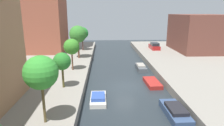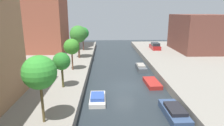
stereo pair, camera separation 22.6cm
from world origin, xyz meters
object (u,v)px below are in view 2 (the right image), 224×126
at_px(moored_boat_right_2, 152,83).
at_px(low_block_right, 200,33).
at_px(street_tree_1, 39,73).
at_px(street_tree_4, 78,34).
at_px(moored_boat_right_3, 141,67).
at_px(moored_boat_right_1, 174,112).
at_px(parked_car, 155,46).
at_px(moored_boat_left_2, 98,98).
at_px(street_tree_2, 62,61).
at_px(street_tree_3, 72,47).
at_px(street_tree_5, 83,33).

bearing_deg(moored_boat_right_2, low_block_right, 51.45).
xyz_separation_m(street_tree_1, street_tree_4, (0.00, 21.85, 0.33)).
bearing_deg(street_tree_4, moored_boat_right_3, -23.54).
bearing_deg(moored_boat_right_1, parked_car, 79.68).
bearing_deg(moored_boat_left_2, street_tree_2, 156.01).
bearing_deg(low_block_right, moored_boat_right_1, -118.56).
relative_size(street_tree_4, moored_boat_right_2, 1.49).
bearing_deg(street_tree_2, street_tree_3, 90.00).
distance_m(street_tree_5, moored_boat_right_3, 16.75).
bearing_deg(street_tree_1, street_tree_3, 90.00).
bearing_deg(street_tree_5, street_tree_2, -90.00).
height_order(street_tree_5, moored_boat_left_2, street_tree_5).
bearing_deg(moored_boat_right_3, parked_car, 67.11).
relative_size(street_tree_3, parked_car, 1.03).
height_order(street_tree_3, moored_boat_right_1, street_tree_3).
bearing_deg(street_tree_5, street_tree_4, -90.00).
distance_m(street_tree_1, street_tree_5, 29.31).
bearing_deg(street_tree_2, street_tree_4, 90.00).
xyz_separation_m(street_tree_4, moored_boat_right_2, (10.94, -11.61, -5.09)).
relative_size(low_block_right, street_tree_4, 2.10).
distance_m(street_tree_4, parked_car, 18.60).
distance_m(street_tree_1, street_tree_3, 14.23).
bearing_deg(low_block_right, moored_boat_left_2, -133.22).
bearing_deg(moored_boat_right_2, street_tree_1, -136.91).
relative_size(street_tree_3, moored_boat_right_1, 1.01).
bearing_deg(moored_boat_right_3, moored_boat_right_1, -88.50).
bearing_deg(street_tree_2, street_tree_5, 90.00).
xyz_separation_m(moored_boat_left_2, moored_boat_right_1, (7.13, -3.37, 0.09)).
xyz_separation_m(street_tree_1, street_tree_3, (0.00, 14.22, -0.59)).
height_order(street_tree_1, street_tree_2, street_tree_1).
bearing_deg(street_tree_1, parked_car, 61.80).
bearing_deg(street_tree_1, moored_boat_right_1, 11.05).
xyz_separation_m(street_tree_2, moored_boat_right_2, (10.94, 2.94, -3.75)).
relative_size(street_tree_1, moored_boat_right_2, 1.34).
bearing_deg(street_tree_3, street_tree_4, 90.00).
xyz_separation_m(moored_boat_left_2, moored_boat_right_2, (6.99, 4.70, -0.08)).
height_order(street_tree_1, moored_boat_left_2, street_tree_1).
bearing_deg(low_block_right, street_tree_2, -140.38).
relative_size(street_tree_1, moored_boat_left_2, 1.48).
height_order(moored_boat_left_2, moored_boat_right_1, moored_boat_right_1).
xyz_separation_m(street_tree_3, street_tree_5, (0.00, 15.09, 0.34)).
distance_m(street_tree_2, moored_boat_right_1, 12.73).
xyz_separation_m(parked_car, moored_boat_left_2, (-12.24, -24.67, -1.28)).
distance_m(moored_boat_left_2, moored_boat_right_3, 13.46).
distance_m(street_tree_1, parked_car, 34.44).
distance_m(street_tree_3, moored_boat_left_2, 10.38).
relative_size(low_block_right, moored_boat_right_3, 3.05).
xyz_separation_m(street_tree_4, moored_boat_right_3, (10.70, -4.66, -4.96)).
relative_size(street_tree_1, street_tree_3, 1.16).
xyz_separation_m(street_tree_5, moored_boat_right_3, (10.70, -12.12, -4.38)).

